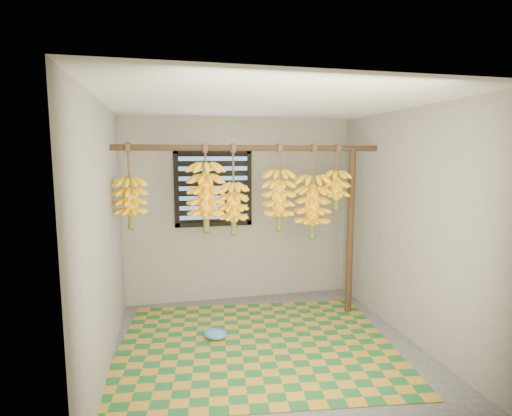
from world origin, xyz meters
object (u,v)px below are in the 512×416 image
object	(u,v)px
woven_mat	(256,344)
banana_bunch_c	(234,208)
banana_bunch_d	(279,200)
banana_bunch_f	(336,190)
banana_bunch_b	(206,197)
support_post	(350,232)
banana_bunch_a	(130,203)
plastic_bag	(215,334)
banana_bunch_e	(312,207)

from	to	relation	value
woven_mat	banana_bunch_c	bearing A→B (deg)	100.99
banana_bunch_d	banana_bunch_c	bearing A→B (deg)	180.00
banana_bunch_f	banana_bunch_b	bearing A→B (deg)	180.00
banana_bunch_f	banana_bunch_d	bearing A→B (deg)	180.00
support_post	banana_bunch_a	xyz separation A→B (m)	(-2.52, 0.00, 0.42)
plastic_bag	banana_bunch_a	xyz separation A→B (m)	(-0.83, 0.39, 1.36)
woven_mat	plastic_bag	size ratio (longest dim) A/B	10.89
woven_mat	banana_bunch_f	size ratio (longest dim) A/B	3.55
woven_mat	banana_bunch_c	world-z (taller)	banana_bunch_c
woven_mat	banana_bunch_f	bearing A→B (deg)	28.22
woven_mat	banana_bunch_b	xyz separation A→B (m)	(-0.42, 0.60, 1.46)
woven_mat	plastic_bag	world-z (taller)	plastic_bag
woven_mat	support_post	bearing A→B (deg)	24.58
banana_bunch_b	banana_bunch_e	size ratio (longest dim) A/B	0.88
banana_bunch_e	banana_bunch_b	bearing A→B (deg)	180.00
support_post	plastic_bag	world-z (taller)	support_post
support_post	banana_bunch_a	world-z (taller)	banana_bunch_a
woven_mat	banana_bunch_e	bearing A→B (deg)	36.17
banana_bunch_d	woven_mat	bearing A→B (deg)	-124.60
banana_bunch_a	banana_bunch_e	xyz separation A→B (m)	(2.03, -0.00, -0.10)
banana_bunch_e	banana_bunch_f	bearing A→B (deg)	0.00
banana_bunch_c	banana_bunch_f	distance (m)	1.24
plastic_bag	banana_bunch_e	distance (m)	1.79
support_post	banana_bunch_d	size ratio (longest dim) A/B	2.03
woven_mat	banana_bunch_d	xyz separation A→B (m)	(0.41, 0.60, 1.41)
banana_bunch_b	banana_bunch_d	size ratio (longest dim) A/B	0.98
woven_mat	banana_bunch_a	size ratio (longest dim) A/B	3.05
woven_mat	banana_bunch_c	xyz separation A→B (m)	(-0.12, 0.60, 1.33)
banana_bunch_d	banana_bunch_e	bearing A→B (deg)	0.00
woven_mat	banana_bunch_f	xyz separation A→B (m)	(1.11, 0.60, 1.51)
woven_mat	banana_bunch_b	world-z (taller)	banana_bunch_b
banana_bunch_b	banana_bunch_d	xyz separation A→B (m)	(0.83, -0.00, -0.05)
banana_bunch_c	banana_bunch_d	bearing A→B (deg)	0.00
banana_bunch_b	banana_bunch_d	world-z (taller)	same
banana_bunch_c	banana_bunch_d	distance (m)	0.53
banana_bunch_c	banana_bunch_e	distance (m)	0.93
banana_bunch_d	banana_bunch_f	world-z (taller)	same
support_post	woven_mat	size ratio (longest dim) A/B	0.73
support_post	banana_bunch_d	world-z (taller)	banana_bunch_d
plastic_bag	woven_mat	bearing A→B (deg)	-28.11
woven_mat	plastic_bag	distance (m)	0.44
support_post	banana_bunch_d	bearing A→B (deg)	180.00
banana_bunch_c	banana_bunch_e	world-z (taller)	same
banana_bunch_e	banana_bunch_f	size ratio (longest dim) A/B	1.41
plastic_bag	banana_bunch_f	world-z (taller)	banana_bunch_f
banana_bunch_e	banana_bunch_f	distance (m)	0.35
banana_bunch_b	support_post	bearing A→B (deg)	-0.00
support_post	woven_mat	xyz separation A→B (m)	(-1.31, -0.60, -0.99)
woven_mat	banana_bunch_e	xyz separation A→B (m)	(0.82, 0.60, 1.32)
banana_bunch_a	banana_bunch_e	size ratio (longest dim) A/B	0.82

